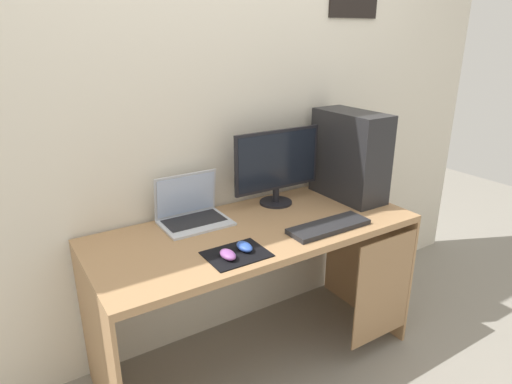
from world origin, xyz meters
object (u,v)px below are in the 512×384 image
(monitor, at_px, (277,165))
(keyboard, at_px, (329,226))
(mouse_left, at_px, (244,247))
(laptop, at_px, (192,213))
(mouse_right, at_px, (228,255))
(pc_tower, at_px, (350,155))

(monitor, relative_size, keyboard, 1.24)
(monitor, height_order, mouse_left, monitor)
(laptop, distance_m, mouse_right, 0.44)
(keyboard, bearing_deg, laptop, 140.27)
(monitor, xyz_separation_m, mouse_left, (-0.44, -0.38, -0.20))
(pc_tower, height_order, laptop, pc_tower)
(mouse_left, xyz_separation_m, mouse_right, (-0.09, -0.02, 0.00))
(keyboard, height_order, mouse_left, mouse_left)
(monitor, distance_m, keyboard, 0.45)
(mouse_right, bearing_deg, laptop, 84.87)
(pc_tower, height_order, keyboard, pc_tower)
(keyboard, distance_m, mouse_left, 0.46)
(laptop, relative_size, keyboard, 0.78)
(monitor, xyz_separation_m, laptop, (-0.49, 0.03, -0.17))
(pc_tower, bearing_deg, mouse_right, -162.99)
(monitor, bearing_deg, laptop, 177.04)
(pc_tower, height_order, mouse_left, pc_tower)
(pc_tower, bearing_deg, laptop, 170.71)
(mouse_left, bearing_deg, pc_tower, 17.26)
(pc_tower, relative_size, keyboard, 1.16)
(mouse_left, bearing_deg, monitor, 41.27)
(mouse_left, bearing_deg, mouse_right, -165.26)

